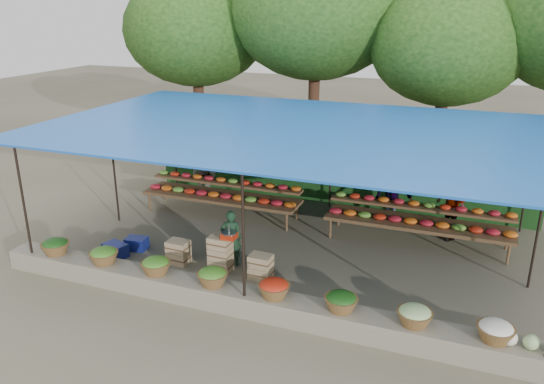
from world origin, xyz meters
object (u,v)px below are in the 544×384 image
at_px(crate_counter, 219,257).
at_px(blue_crate_front, 115,250).
at_px(weighing_scale, 229,235).
at_px(vendor_seated, 231,238).
at_px(blue_crate_back, 137,243).

distance_m(crate_counter, blue_crate_front, 2.44).
bearing_deg(blue_crate_front, crate_counter, 22.20).
relative_size(crate_counter, weighing_scale, 7.21).
distance_m(vendor_seated, blue_crate_front, 2.66).
height_order(vendor_seated, blue_crate_back, vendor_seated).
bearing_deg(weighing_scale, crate_counter, 180.00).
bearing_deg(blue_crate_front, vendor_seated, 28.78).
relative_size(crate_counter, vendor_seated, 1.90).
bearing_deg(weighing_scale, blue_crate_back, 174.22).
height_order(crate_counter, blue_crate_front, crate_counter).
distance_m(vendor_seated, blue_crate_back, 2.39).
xyz_separation_m(vendor_seated, blue_crate_front, (-2.55, -0.56, -0.47)).
distance_m(blue_crate_front, blue_crate_back, 0.54).
xyz_separation_m(crate_counter, blue_crate_back, (-2.21, 0.25, -0.17)).
relative_size(blue_crate_front, blue_crate_back, 1.09).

